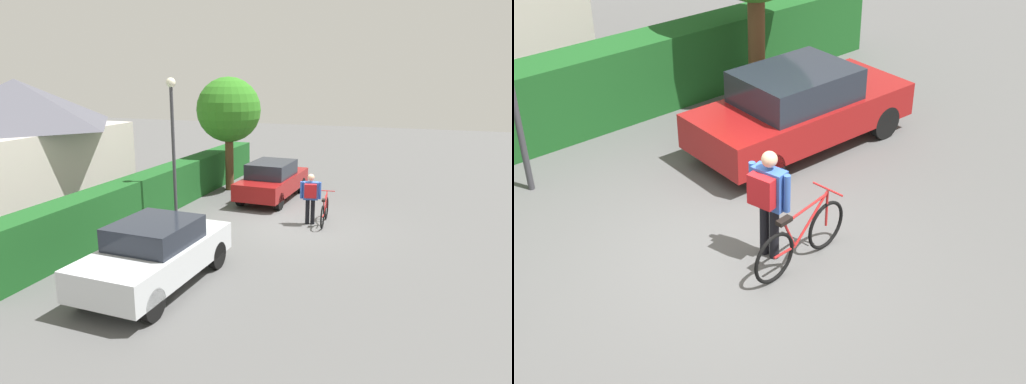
# 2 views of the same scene
# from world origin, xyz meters

# --- Properties ---
(ground_plane) EXTENTS (60.00, 60.00, 0.00)m
(ground_plane) POSITION_xyz_m (0.00, 0.00, 0.00)
(ground_plane) COLOR #535353
(hedge_row) EXTENTS (14.48, 0.90, 1.44)m
(hedge_row) POSITION_xyz_m (0.00, 4.74, 0.72)
(hedge_row) COLOR #19511E
(hedge_row) RESTS_ON ground
(parked_car_far) EXTENTS (4.02, 1.73, 1.44)m
(parked_car_far) POSITION_xyz_m (2.81, 1.66, 0.74)
(parked_car_far) COLOR maroon
(parked_car_far) RESTS_ON ground
(bicycle) EXTENTS (1.75, 0.50, 0.95)m
(bicycle) POSITION_xyz_m (0.49, -0.84, 0.39)
(bicycle) COLOR black
(bicycle) RESTS_ON ground
(person_rider) EXTENTS (0.42, 0.64, 1.59)m
(person_rider) POSITION_xyz_m (0.27, -0.42, 0.96)
(person_rider) COLOR black
(person_rider) RESTS_ON ground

